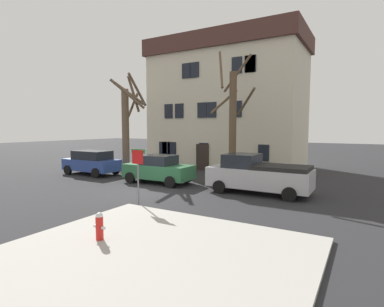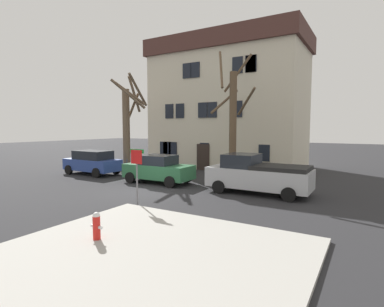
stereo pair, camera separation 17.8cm
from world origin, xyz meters
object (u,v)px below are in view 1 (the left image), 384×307
(street_sign_pole, at_px, (138,166))
(car_blue_wagon, at_px, (92,162))
(pickup_truck_silver, at_px, (258,175))
(tree_bare_near, at_px, (127,123))
(bicycle_leaning, at_px, (129,168))
(tree_bare_mid, at_px, (233,120))
(building_main, at_px, (227,103))
(car_green_sedan, at_px, (158,169))
(fire_hydrant, at_px, (99,226))

(street_sign_pole, bearing_deg, car_blue_wagon, 149.63)
(pickup_truck_silver, bearing_deg, tree_bare_near, 167.08)
(street_sign_pole, relative_size, bicycle_leaning, 1.45)
(car_blue_wagon, distance_m, bicycle_leaning, 2.68)
(tree_bare_near, xyz_separation_m, tree_bare_mid, (8.71, 0.28, 0.12))
(building_main, xyz_separation_m, bicycle_leaning, (-4.72, -7.51, -5.21))
(car_green_sedan, xyz_separation_m, fire_hydrant, (4.34, -8.74, -0.32))
(building_main, xyz_separation_m, car_green_sedan, (-0.31, -9.68, -4.71))
(car_blue_wagon, xyz_separation_m, fire_hydrant, (10.57, -9.04, -0.36))
(tree_bare_near, bearing_deg, bicycle_leaning, -44.44)
(street_sign_pole, bearing_deg, tree_bare_near, 134.66)
(tree_bare_mid, bearing_deg, car_green_sedan, -137.86)
(tree_bare_mid, bearing_deg, building_main, 116.50)
(street_sign_pole, bearing_deg, car_green_sedan, 117.24)
(car_blue_wagon, xyz_separation_m, bicycle_leaning, (1.83, 1.88, -0.54))
(car_green_sedan, relative_size, fire_hydrant, 5.33)
(car_blue_wagon, bearing_deg, pickup_truck_silver, 0.10)
(car_blue_wagon, relative_size, street_sign_pole, 1.75)
(pickup_truck_silver, bearing_deg, car_green_sedan, -177.10)
(tree_bare_near, bearing_deg, street_sign_pole, -45.34)
(car_blue_wagon, height_order, car_green_sedan, car_blue_wagon)
(car_blue_wagon, relative_size, car_green_sedan, 1.00)
(car_blue_wagon, distance_m, fire_hydrant, 13.91)
(building_main, bearing_deg, car_blue_wagon, -124.87)
(building_main, distance_m, fire_hydrant, 19.52)
(tree_bare_near, height_order, street_sign_pole, tree_bare_near)
(building_main, xyz_separation_m, car_blue_wagon, (-6.54, -9.39, -4.67))
(tree_bare_near, xyz_separation_m, car_green_sedan, (5.16, -2.92, -2.90))
(tree_bare_mid, height_order, car_green_sedan, tree_bare_mid)
(bicycle_leaning, bearing_deg, fire_hydrant, -51.33)
(tree_bare_mid, relative_size, car_green_sedan, 1.92)
(car_green_sedan, bearing_deg, fire_hydrant, -63.62)
(car_green_sedan, relative_size, bicycle_leaning, 2.53)
(tree_bare_near, distance_m, car_blue_wagon, 4.03)
(tree_bare_mid, bearing_deg, street_sign_pole, -97.57)
(tree_bare_mid, bearing_deg, tree_bare_near, -178.14)
(pickup_truck_silver, distance_m, bicycle_leaning, 10.79)
(building_main, relative_size, pickup_truck_silver, 2.50)
(car_blue_wagon, relative_size, bicycle_leaning, 2.52)
(tree_bare_near, bearing_deg, pickup_truck_silver, -12.92)
(tree_bare_mid, relative_size, fire_hydrant, 10.22)
(building_main, height_order, car_green_sedan, building_main)
(tree_bare_mid, xyz_separation_m, street_sign_pole, (-1.07, -8.02, -2.14))
(pickup_truck_silver, xyz_separation_m, bicycle_leaning, (-10.61, 1.86, -0.61))
(tree_bare_near, distance_m, tree_bare_mid, 8.71)
(tree_bare_mid, distance_m, fire_hydrant, 12.43)
(pickup_truck_silver, bearing_deg, building_main, 122.16)
(car_green_sedan, bearing_deg, building_main, 88.16)
(tree_bare_mid, relative_size, street_sign_pole, 3.36)
(tree_bare_mid, xyz_separation_m, car_blue_wagon, (-9.77, -2.91, -2.99))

